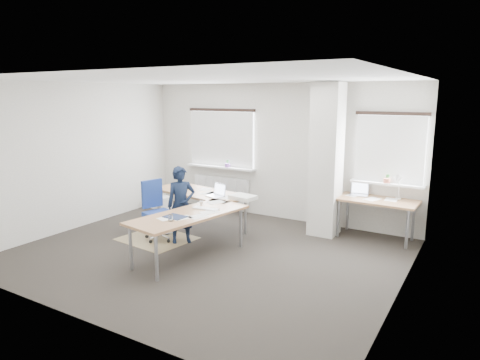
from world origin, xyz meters
The scene contains 8 objects.
ground centered at (0.00, 0.00, 0.00)m, with size 6.00×6.00×0.00m, color #282520.
room_shell centered at (0.18, 0.45, 1.75)m, with size 6.04×5.04×2.82m.
floor_mat centered at (-1.19, 0.12, 0.00)m, with size 1.22×1.03×0.01m, color olive.
white_crate centered at (-2.55, 1.80, 0.14)m, with size 0.47×0.33×0.28m, color white.
desk_main centered at (-0.45, 0.37, 0.69)m, with size 2.40×2.98×0.96m.
desk_side centered at (2.19, 2.16, 0.69)m, with size 1.43×0.75×1.22m.
task_chair centered at (-1.16, 0.14, 0.30)m, with size 0.60×0.58×1.06m.
person centered at (-0.69, 0.21, 0.68)m, with size 0.49×0.32×1.36m, color black.
Camera 1 is at (3.87, -5.47, 2.56)m, focal length 32.00 mm.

